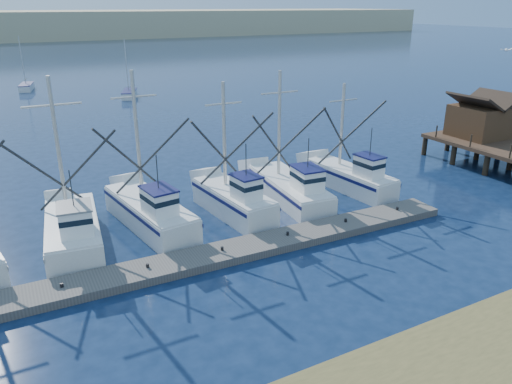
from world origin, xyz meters
The scene contains 7 objects.
ground centered at (0.00, 0.00, 0.00)m, with size 500.00×500.00×0.00m, color #0C1B34.
floating_dock centered at (-7.28, 5.99, 0.22)m, with size 32.78×2.19×0.44m, color #55514C.
dune_ridge centered at (0.00, 210.00, 5.00)m, with size 360.00×60.00×10.00m, color tan.
trawler_fleet centered at (-7.85, 11.08, 0.97)m, with size 31.74×8.67×9.29m.
sailboat_near centered at (3.23, 56.43, 0.50)m, with size 3.51×5.72×8.10m.
sailboat_far centered at (-9.22, 70.24, 0.50)m, with size 2.70×5.37×8.10m.
flying_gull centered at (14.65, 5.71, 9.86)m, with size 1.11×0.20×0.20m.
Camera 1 is at (-14.83, -15.57, 12.59)m, focal length 35.00 mm.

